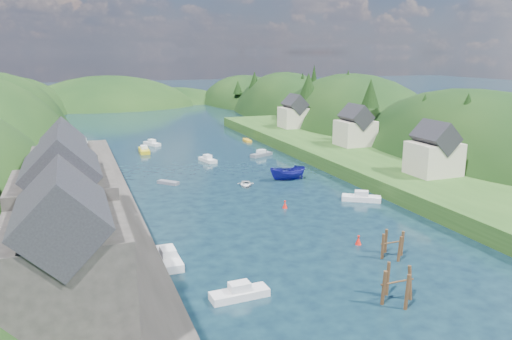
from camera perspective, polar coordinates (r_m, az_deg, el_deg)
name	(u,v)px	position (r m, az deg, el deg)	size (l,w,h in m)	color
ground	(215,166)	(94.50, -4.69, 0.51)	(600.00, 600.00, 0.00)	black
hillside_right	(351,160)	(136.49, 10.83, 1.11)	(36.00, 245.56, 48.00)	black
far_hills	(137,129)	(216.66, -13.41, 4.53)	(103.00, 68.00, 44.00)	black
hill_trees	(198,99)	(107.19, -6.61, 8.04)	(92.26, 146.83, 12.62)	black
quay_left	(88,226)	(61.98, -18.61, -6.09)	(12.00, 110.00, 2.00)	#2D2B28
terrace_left_grass	(23,231)	(62.19, -25.10, -6.37)	(12.00, 110.00, 2.50)	#234719
quayside_buildings	(66,212)	(47.17, -20.89, -4.55)	(8.00, 35.84, 12.90)	#2D2B28
boat_sheds	(66,160)	(79.27, -20.85, 1.09)	(7.00, 21.00, 7.50)	#2D2D30
terrace_right	(358,160)	(95.30, 11.62, 1.13)	(16.00, 120.00, 2.40)	#234719
right_bank_cottages	(350,128)	(103.01, 10.71, 4.69)	(9.00, 59.24, 8.41)	beige
piling_cluster_near	(397,288)	(45.23, 15.80, -12.86)	(3.25, 3.02, 3.70)	#382314
piling_cluster_far	(392,247)	(54.38, 15.32, -8.51)	(2.86, 2.70, 3.27)	#382314
channel_buoy_near	(358,240)	(57.08, 11.62, -7.88)	(0.70, 0.70, 1.10)	red
channel_buoy_far	(285,205)	(68.65, 3.33, -3.98)	(0.70, 0.70, 1.10)	red
moored_boats	(240,177)	(82.77, -1.87, -0.82)	(34.01, 80.14, 2.49)	white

